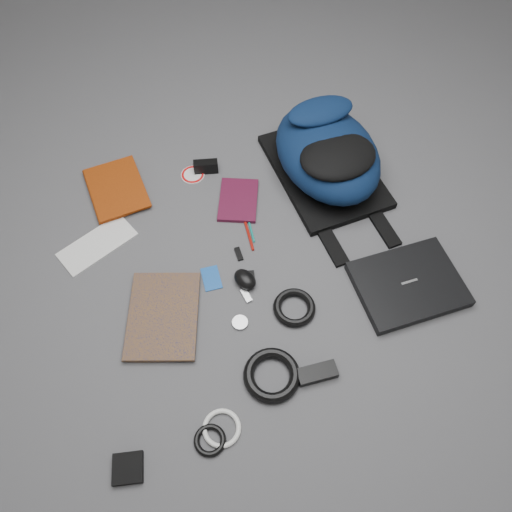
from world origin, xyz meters
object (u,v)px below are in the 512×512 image
object	(u,v)px
compact_camera	(206,167)
power_brick	(317,373)
backpack	(327,153)
pouch	(128,468)
comic_book	(128,316)
mouse	(245,279)
dvd_case	(238,200)
laptop	(408,284)
textbook_red	(90,197)

from	to	relation	value
compact_camera	power_brick	world-z (taller)	compact_camera
backpack	pouch	size ratio (longest dim) A/B	6.67
comic_book	pouch	xyz separation A→B (m)	(-0.08, -0.42, -0.00)
mouse	power_brick	bearing A→B (deg)	-97.08
comic_book	power_brick	size ratio (longest dim) A/B	2.55
dvd_case	mouse	bearing A→B (deg)	-81.78
laptop	dvd_case	world-z (taller)	laptop
backpack	textbook_red	xyz separation A→B (m)	(-0.82, 0.15, -0.09)
compact_camera	pouch	size ratio (longest dim) A/B	1.12
mouse	textbook_red	bearing A→B (deg)	106.94
mouse	compact_camera	bearing A→B (deg)	65.82
laptop	mouse	size ratio (longest dim) A/B	3.99
textbook_red	pouch	world-z (taller)	textbook_red
power_brick	pouch	distance (m)	0.56
power_brick	pouch	size ratio (longest dim) A/B	1.47
laptop	mouse	bearing A→B (deg)	160.40
laptop	pouch	distance (m)	0.96
backpack	mouse	bearing A→B (deg)	-143.59
laptop	mouse	distance (m)	0.51
compact_camera	power_brick	distance (m)	0.84
dvd_case	compact_camera	world-z (taller)	compact_camera
compact_camera	textbook_red	bearing A→B (deg)	-166.91
laptop	mouse	xyz separation A→B (m)	(-0.48, 0.18, 0.00)
textbook_red	power_brick	bearing A→B (deg)	-63.06
backpack	compact_camera	size ratio (longest dim) A/B	5.93
textbook_red	dvd_case	distance (m)	0.51
compact_camera	power_brick	size ratio (longest dim) A/B	0.77
laptop	textbook_red	size ratio (longest dim) A/B	1.28
mouse	pouch	world-z (taller)	mouse
laptop	comic_book	size ratio (longest dim) A/B	1.11
backpack	power_brick	xyz separation A→B (m)	(-0.31, -0.69, -0.09)
mouse	backpack	bearing A→B (deg)	16.38
laptop	compact_camera	size ratio (longest dim) A/B	3.70
textbook_red	pouch	xyz separation A→B (m)	(-0.05, -0.91, -0.00)
laptop	backpack	bearing A→B (deg)	98.16
laptop	compact_camera	xyz separation A→B (m)	(-0.47, 0.66, 0.01)
comic_book	compact_camera	size ratio (longest dim) A/B	3.32
laptop	dvd_case	distance (m)	0.63
backpack	compact_camera	xyz separation A→B (m)	(-0.40, 0.15, -0.08)
textbook_red	power_brick	size ratio (longest dim) A/B	2.21
comic_book	mouse	bearing A→B (deg)	18.87
textbook_red	pouch	distance (m)	0.91
pouch	backpack	bearing A→B (deg)	41.47
backpack	pouch	xyz separation A→B (m)	(-0.86, -0.76, -0.10)
compact_camera	mouse	size ratio (longest dim) A/B	1.08
textbook_red	compact_camera	bearing A→B (deg)	-4.72
compact_camera	comic_book	bearing A→B (deg)	-114.59
backpack	compact_camera	world-z (taller)	backpack
dvd_case	compact_camera	size ratio (longest dim) A/B	2.12
mouse	power_brick	size ratio (longest dim) A/B	0.71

